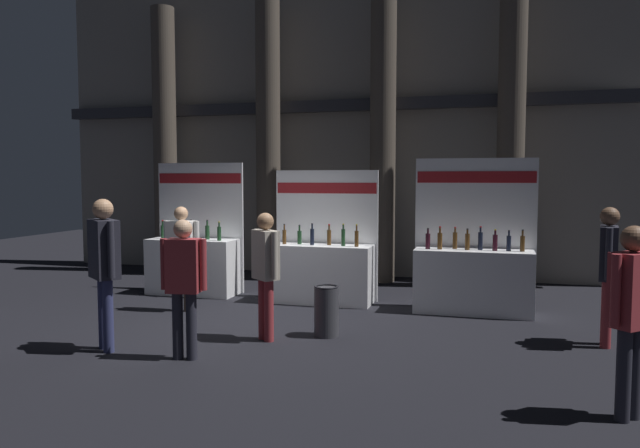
{
  "coord_description": "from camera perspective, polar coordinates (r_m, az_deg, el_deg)",
  "views": [
    {
      "loc": [
        3.31,
        -7.95,
        2.09
      ],
      "look_at": [
        0.8,
        0.89,
        1.38
      ],
      "focal_mm": 33.92,
      "sensor_mm": 36.0,
      "label": 1
    }
  ],
  "objects": [
    {
      "name": "ground_plane",
      "position": [
        8.86,
        -6.63,
        -9.23
      ],
      "size": [
        25.19,
        25.19,
        0.0
      ],
      "primitive_type": "plane",
      "color": "black"
    },
    {
      "name": "hall_colonnade",
      "position": [
        12.99,
        1.07,
        9.25
      ],
      "size": [
        12.6,
        1.13,
        6.51
      ],
      "color": "gray",
      "rests_on": "ground_plane"
    },
    {
      "name": "exhibitor_booth_0",
      "position": [
        11.07,
        -11.83,
        -3.4
      ],
      "size": [
        1.67,
        0.71,
        2.35
      ],
      "color": "white",
      "rests_on": "ground_plane"
    },
    {
      "name": "exhibitor_booth_1",
      "position": [
        10.1,
        0.15,
        -4.18
      ],
      "size": [
        1.79,
        0.66,
        2.21
      ],
      "color": "white",
      "rests_on": "ground_plane"
    },
    {
      "name": "exhibitor_booth_2",
      "position": [
        9.62,
        14.26,
        -4.6
      ],
      "size": [
        1.86,
        0.66,
        2.39
      ],
      "color": "white",
      "rests_on": "ground_plane"
    },
    {
      "name": "trash_bin",
      "position": [
        8.01,
        0.61,
        -8.2
      ],
      "size": [
        0.33,
        0.33,
        0.67
      ],
      "color": "#38383D",
      "rests_on": "ground_plane"
    },
    {
      "name": "visitor_0",
      "position": [
        5.82,
        27.32,
        -6.86
      ],
      "size": [
        0.42,
        0.42,
        1.68
      ],
      "rotation": [
        0.0,
        0.0,
        0.78
      ],
      "color": "#23232D",
      "rests_on": "ground_plane"
    },
    {
      "name": "visitor_1",
      "position": [
        7.67,
        -19.69,
        -3.04
      ],
      "size": [
        0.52,
        0.49,
        1.83
      ],
      "rotation": [
        0.0,
        0.0,
        5.62
      ],
      "color": "navy",
      "rests_on": "ground_plane"
    },
    {
      "name": "visitor_2",
      "position": [
        9.64,
        -12.92,
        -2.25
      ],
      "size": [
        0.6,
        0.26,
        1.64
      ],
      "rotation": [
        0.0,
        0.0,
        3.16
      ],
      "color": "#47382D",
      "rests_on": "ground_plane"
    },
    {
      "name": "visitor_3",
      "position": [
        7.74,
        -5.15,
        -3.93
      ],
      "size": [
        0.43,
        0.4,
        1.64
      ],
      "rotation": [
        0.0,
        0.0,
        2.45
      ],
      "color": "maroon",
      "rests_on": "ground_plane"
    },
    {
      "name": "visitor_4",
      "position": [
        7.07,
        -12.73,
        -4.92
      ],
      "size": [
        0.53,
        0.29,
        1.61
      ],
      "rotation": [
        0.0,
        0.0,
        3.31
      ],
      "color": "#23232D",
      "rests_on": "ground_plane"
    },
    {
      "name": "visitor_5",
      "position": [
        8.22,
        25.53,
        -3.38
      ],
      "size": [
        0.27,
        0.61,
        1.73
      ],
      "rotation": [
        0.0,
        0.0,
        1.41
      ],
      "color": "maroon",
      "rests_on": "ground_plane"
    }
  ]
}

